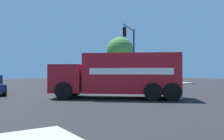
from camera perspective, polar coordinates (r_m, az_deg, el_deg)
The scene contains 8 objects.
ground_plane at distance 16.49m, azimuth 1.64°, elevation -6.07°, with size 100.00×100.00×0.00m, color black.
sidewalk_corner_near at distance 34.77m, azimuth 6.43°, elevation -3.12°, with size 11.40×11.40×0.14m, color #9E998E.
delivery_truck at distance 14.33m, azimuth 1.77°, elevation -1.23°, with size 7.45×6.93×2.68m.
traffic_light_primary at distance 26.18m, azimuth 4.64°, elevation 5.56°, with size 3.57×2.72×6.49m.
pedestrian_near_corner at distance 35.13m, azimuth 7.04°, elevation -1.37°, with size 0.51×0.31×1.73m.
pedestrian_crossing at distance 32.68m, azimuth 9.46°, elevation -1.53°, with size 0.49×0.34×1.63m.
picket_fence_run at distance 39.05m, azimuth 1.19°, elevation -2.05°, with size 5.32×0.05×0.95m.
shade_tree_near at distance 37.90m, azimuth 1.98°, elevation 4.78°, with size 4.31×4.31×7.19m.
Camera 1 is at (9.64, 13.29, 1.55)m, focal length 37.51 mm.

